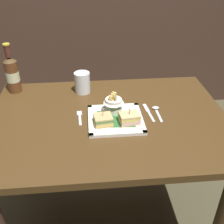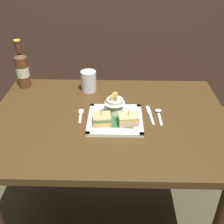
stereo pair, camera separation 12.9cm
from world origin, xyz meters
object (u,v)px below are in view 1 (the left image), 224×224
fries_cup (114,103)px  spoon (156,110)px  water_glass (82,84)px  beer_bottle (12,74)px  sandwich_half_right (129,118)px  dining_table (109,140)px  square_plate (115,120)px  sandwich_half_left (103,120)px  fork (80,117)px  knife (148,112)px

fries_cup → spoon: (0.22, 0.01, -0.06)m
fries_cup → water_glass: fries_cup is taller
beer_bottle → spoon: bearing=-20.6°
sandwich_half_right → dining_table: bearing=144.1°
dining_table → square_plate: size_ratio=4.52×
dining_table → spoon: size_ratio=8.45×
sandwich_half_right → water_glass: bearing=121.9°
sandwich_half_left → spoon: bearing=21.0°
sandwich_half_left → square_plate: bearing=30.3°
dining_table → water_glass: bearing=113.9°
sandwich_half_left → sandwich_half_right: 0.12m
water_glass → spoon: size_ratio=0.85×
dining_table → sandwich_half_left: 0.18m
sandwich_half_left → sandwich_half_right: size_ratio=0.91×
dining_table → spoon: bearing=9.3°
square_plate → fork: 0.18m
square_plate → water_glass: 0.35m
sandwich_half_right → beer_bottle: size_ratio=0.36×
spoon → dining_table: bearing=-170.7°
spoon → knife: bearing=-170.1°
water_glass → knife: bearing=-37.0°
beer_bottle → knife: beer_bottle is taller
water_glass → sandwich_half_left: bearing=-74.8°
dining_table → fork: 0.20m
sandwich_half_left → sandwich_half_right: same height
dining_table → beer_bottle: (-0.50, 0.32, 0.24)m
fork → spoon: spoon is taller
fries_cup → spoon: fries_cup is taller
dining_table → beer_bottle: size_ratio=4.21×
sandwich_half_left → knife: size_ratio=0.54×
water_glass → dining_table: bearing=-66.1°
dining_table → sandwich_half_left: sandwich_half_left is taller
dining_table → fork: size_ratio=9.32×
dining_table → fries_cup: size_ratio=9.77×
water_glass → fork: size_ratio=0.93×
sandwich_half_left → fries_cup: (0.06, 0.10, 0.03)m
sandwich_half_right → knife: (0.11, 0.10, -0.03)m
square_plate → sandwich_half_left: 0.07m
fries_cup → fork: 0.18m
water_glass → spoon: water_glass is taller
spoon → sandwich_half_left: bearing=-159.0°
dining_table → beer_bottle: beer_bottle is taller
dining_table → spoon: (0.24, 0.04, 0.14)m
beer_bottle → fork: beer_bottle is taller
sandwich_half_left → fork: bearing=143.0°
fork → fries_cup: bearing=6.1°
sandwich_half_right → sandwich_half_left: bearing=180.0°
sandwich_half_left → beer_bottle: size_ratio=0.32×
sandwich_half_left → fries_cup: 0.12m
square_plate → fries_cup: size_ratio=2.16×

